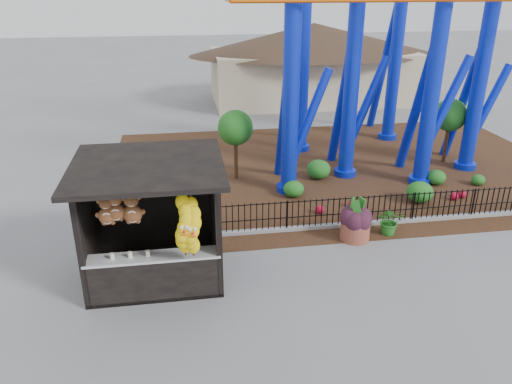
{
  "coord_description": "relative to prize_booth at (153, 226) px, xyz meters",
  "views": [
    {
      "loc": [
        -2.18,
        -10.07,
        7.03
      ],
      "look_at": [
        -0.37,
        1.5,
        2.0
      ],
      "focal_mm": 35.0,
      "sensor_mm": 36.0,
      "label": 1
    }
  ],
  "objects": [
    {
      "name": "pavilion",
      "position": [
        8.98,
        19.08,
        1.54
      ],
      "size": [
        15.0,
        15.0,
        4.8
      ],
      "color": "#BFAD8C",
      "rests_on": "ground"
    },
    {
      "name": "planter_foliage",
      "position": [
        5.63,
        1.3,
        -0.64
      ],
      "size": [
        0.7,
        0.7,
        0.64
      ],
      "primitive_type": "ellipsoid",
      "color": "#301321",
      "rests_on": "terracotta_planter"
    },
    {
      "name": "landscaping",
      "position": [
        7.44,
        4.68,
        -1.19
      ],
      "size": [
        7.55,
        3.61,
        0.72
      ],
      "color": "#1E5C1B",
      "rests_on": "mulch_bed"
    },
    {
      "name": "prize_booth",
      "position": [
        0.0,
        0.0,
        0.0
      ],
      "size": [
        3.5,
        3.4,
        3.12
      ],
      "color": "black",
      "rests_on": "ground"
    },
    {
      "name": "potted_plant",
      "position": [
        6.75,
        1.44,
        -1.09
      ],
      "size": [
        0.94,
        0.87,
        0.86
      ],
      "primitive_type": "imported",
      "rotation": [
        0.0,
        0.0,
        -0.31
      ],
      "color": "#204F17",
      "rests_on": "ground"
    },
    {
      "name": "picket_fence",
      "position": [
        7.88,
        2.08,
        -1.02
      ],
      "size": [
        12.2,
        0.06,
        1.0
      ],
      "primitive_type": null,
      "color": "black",
      "rests_on": "ground"
    },
    {
      "name": "curb",
      "position": [
        6.98,
        2.08,
        -1.46
      ],
      "size": [
        18.0,
        0.18,
        0.12
      ],
      "primitive_type": "cube",
      "color": "gray",
      "rests_on": "ground"
    },
    {
      "name": "mulch_bed",
      "position": [
        6.98,
        7.08,
        -1.51
      ],
      "size": [
        18.0,
        12.0,
        0.02
      ],
      "primitive_type": "cube",
      "color": "#331E11",
      "rests_on": "ground"
    },
    {
      "name": "ground",
      "position": [
        2.98,
        -0.92,
        -1.52
      ],
      "size": [
        120.0,
        120.0,
        0.0
      ],
      "primitive_type": "plane",
      "color": "slate",
      "rests_on": "ground"
    },
    {
      "name": "terracotta_planter",
      "position": [
        5.63,
        1.3,
        -1.24
      ],
      "size": [
        0.96,
        0.96,
        0.56
      ],
      "primitive_type": "cylinder",
      "rotation": [
        0.0,
        0.0,
        -0.13
      ],
      "color": "brown",
      "rests_on": "ground"
    }
  ]
}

